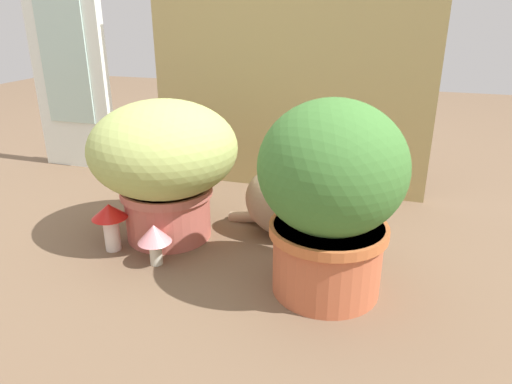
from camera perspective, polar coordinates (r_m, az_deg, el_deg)
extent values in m
plane|color=brown|center=(1.39, -4.19, -6.29)|extent=(6.00, 6.00, 0.00)
cube|color=tan|center=(1.72, 3.81, 14.43)|extent=(1.02, 0.03, 0.87)
cube|color=white|center=(2.11, -21.79, 14.24)|extent=(0.34, 0.04, 0.86)
cube|color=#ADCDC4|center=(2.09, -22.39, 15.29)|extent=(0.22, 0.01, 0.55)
cylinder|color=#BE6052|center=(1.43, -10.63, -2.34)|extent=(0.25, 0.25, 0.16)
cylinder|color=#BE6759|center=(1.40, -10.81, 0.17)|extent=(0.27, 0.27, 0.02)
ellipsoid|color=#A6B661|center=(1.36, -11.19, 5.21)|extent=(0.42, 0.42, 0.27)
cylinder|color=#C0603D|center=(1.15, 8.59, -7.85)|extent=(0.26, 0.26, 0.18)
cylinder|color=#C36636|center=(1.12, 8.80, -4.45)|extent=(0.28, 0.28, 0.02)
ellipsoid|color=#3E7531|center=(1.06, 9.27, 2.92)|extent=(0.34, 0.34, 0.31)
ellipsoid|color=tan|center=(1.39, 3.81, -1.19)|extent=(0.27, 0.19, 0.22)
ellipsoid|color=beige|center=(1.37, 7.66, -2.19)|extent=(0.08, 0.11, 0.11)
sphere|color=tan|center=(1.33, 8.47, 2.73)|extent=(0.12, 0.12, 0.11)
cone|color=tan|center=(1.34, 8.93, 5.61)|extent=(0.04, 0.04, 0.04)
cone|color=tan|center=(1.28, 8.29, 4.92)|extent=(0.04, 0.04, 0.04)
cylinder|color=tan|center=(1.50, -0.01, -3.06)|extent=(0.19, 0.05, 0.07)
cylinder|color=silver|center=(1.30, -12.08, -7.24)|extent=(0.03, 0.03, 0.07)
cone|color=pink|center=(1.27, -12.28, -4.95)|extent=(0.09, 0.09, 0.05)
cylinder|color=silver|center=(1.40, -17.11, -4.87)|extent=(0.04, 0.04, 0.10)
cone|color=red|center=(1.37, -17.43, -2.21)|extent=(0.10, 0.10, 0.04)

